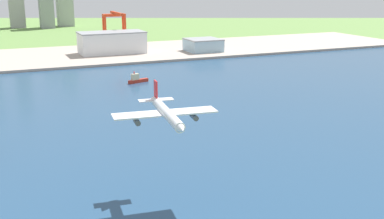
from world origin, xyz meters
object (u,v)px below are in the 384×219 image
(warehouse_main, at_px, (112,42))
(warehouse_annex, at_px, (203,45))
(port_crane_red, at_px, (115,21))
(tugboat_small, at_px, (137,79))
(airplane_landing, at_px, (166,113))

(warehouse_main, distance_m, warehouse_annex, 97.29)
(port_crane_red, relative_size, warehouse_annex, 1.35)
(tugboat_small, distance_m, warehouse_main, 145.44)
(tugboat_small, distance_m, warehouse_annex, 163.22)
(tugboat_small, bearing_deg, warehouse_main, 83.20)
(airplane_landing, xyz_separation_m, warehouse_annex, (162.56, 322.78, -24.13))
(airplane_landing, height_order, tugboat_small, airplane_landing)
(airplane_landing, xyz_separation_m, warehouse_main, (68.57, 347.45, -19.59))
(airplane_landing, distance_m, port_crane_red, 406.26)
(airplane_landing, xyz_separation_m, tugboat_small, (51.39, 203.45, -30.62))
(airplane_landing, relative_size, warehouse_main, 0.60)
(port_crane_red, height_order, warehouse_main, port_crane_red)
(warehouse_annex, bearing_deg, warehouse_main, 165.29)
(port_crane_red, relative_size, warehouse_main, 0.70)
(tugboat_small, xyz_separation_m, warehouse_main, (17.17, 144.00, 11.03))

